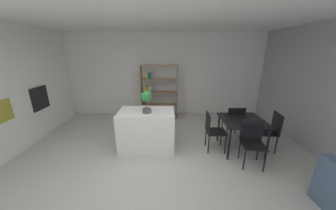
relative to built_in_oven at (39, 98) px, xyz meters
The scene contains 12 objects.
ground_plane 3.47m from the built_in_oven, 25.39° to the right, with size 10.19×10.19×0.00m, color beige.
ceiling_slab 3.77m from the built_in_oven, 25.39° to the right, with size 7.40×6.41×0.06m.
back_partition 3.48m from the built_in_oven, 30.54° to the left, with size 7.40×0.06×2.84m, color silver.
built_in_oven is the anchor object (origin of this frame).
kitchen_island 2.98m from the built_in_oven, 12.38° to the right, with size 1.28×0.78×0.92m, color white.
potted_plant_on_island 2.97m from the built_in_oven, 14.14° to the right, with size 0.23×0.23×0.49m.
open_bookshelf 3.23m from the built_in_oven, 24.51° to the left, with size 1.21×0.33×1.80m.
dining_table 5.11m from the built_in_oven, ahead, with size 0.93×0.94×0.76m.
dining_chair_near 5.22m from the built_in_oven, 13.73° to the right, with size 0.49×0.48×0.92m.
dining_chair_island_side 4.45m from the built_in_oven, ahead, with size 0.44×0.43×0.90m.
dining_chair_window_side 5.79m from the built_in_oven, ahead, with size 0.45×0.45×0.91m.
dining_chair_far 5.07m from the built_in_oven, ahead, with size 0.44×0.45×0.90m.
Camera 1 is at (0.36, -2.95, 2.26)m, focal length 18.54 mm.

